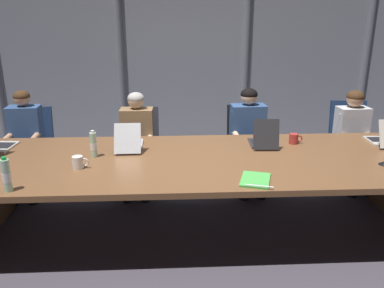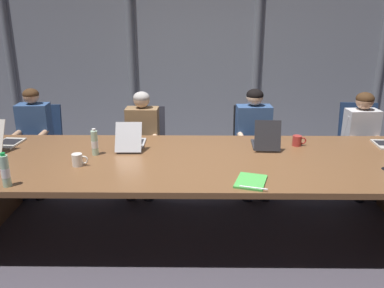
# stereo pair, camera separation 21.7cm
# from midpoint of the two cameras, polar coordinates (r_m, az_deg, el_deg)

# --- Properties ---
(ground_plane) EXTENTS (14.77, 14.77, 0.00)m
(ground_plane) POSITION_cam_midpoint_polar(r_m,az_deg,el_deg) (3.89, -0.49, -12.54)
(ground_plane) COLOR #47424C
(conference_table) EXTENTS (4.51, 1.43, 0.75)m
(conference_table) POSITION_cam_midpoint_polar(r_m,az_deg,el_deg) (3.61, -0.52, -4.13)
(conference_table) COLOR brown
(conference_table) RESTS_ON ground_plane
(curtain_backdrop) EXTENTS (7.38, 0.17, 3.11)m
(curtain_backdrop) POSITION_cam_midpoint_polar(r_m,az_deg,el_deg) (6.06, -1.73, 14.13)
(curtain_backdrop) COLOR gray
(curtain_backdrop) RESTS_ON ground_plane
(laptop_left_mid) EXTENTS (0.25, 0.46, 0.27)m
(laptop_left_mid) POSITION_cam_midpoint_polar(r_m,az_deg,el_deg) (3.90, -10.64, 0.20)
(laptop_left_mid) COLOR #BCBCC1
(laptop_left_mid) RESTS_ON conference_table
(laptop_center) EXTENTS (0.26, 0.39, 0.30)m
(laptop_center) POSITION_cam_midpoint_polar(r_m,az_deg,el_deg) (3.92, 8.72, 0.50)
(laptop_center) COLOR #2D2D33
(laptop_center) RESTS_ON conference_table
(laptop_right_mid) EXTENTS (0.26, 0.43, 0.28)m
(laptop_right_mid) POSITION_cam_midpoint_polar(r_m,az_deg,el_deg) (4.35, 24.68, 0.69)
(laptop_right_mid) COLOR beige
(laptop_right_mid) RESTS_ON conference_table
(office_chair_left_end) EXTENTS (0.60, 0.60, 0.95)m
(office_chair_left_end) POSITION_cam_midpoint_polar(r_m,az_deg,el_deg) (5.07, -23.03, -2.01)
(office_chair_left_end) COLOR navy
(office_chair_left_end) RESTS_ON ground_plane
(office_chair_left_mid) EXTENTS (0.60, 0.60, 0.93)m
(office_chair_left_mid) POSITION_cam_midpoint_polar(r_m,az_deg,el_deg) (4.79, -8.66, -1.94)
(office_chair_left_mid) COLOR #2D2D38
(office_chair_left_mid) RESTS_ON ground_plane
(office_chair_center) EXTENTS (0.60, 0.60, 0.95)m
(office_chair_center) POSITION_cam_midpoint_polar(r_m,az_deg,el_deg) (4.82, 6.53, -1.63)
(office_chair_center) COLOR black
(office_chair_center) RESTS_ON ground_plane
(office_chair_right_mid) EXTENTS (0.60, 0.60, 0.98)m
(office_chair_right_mid) POSITION_cam_midpoint_polar(r_m,az_deg,el_deg) (5.18, 20.57, -1.17)
(office_chair_right_mid) COLOR navy
(office_chair_right_mid) RESTS_ON ground_plane
(person_left_end) EXTENTS (0.38, 0.56, 1.19)m
(person_left_end) POSITION_cam_midpoint_polar(r_m,az_deg,el_deg) (4.84, -24.28, 0.78)
(person_left_end) COLOR #335184
(person_left_end) RESTS_ON ground_plane
(person_left_mid) EXTENTS (0.38, 0.55, 1.16)m
(person_left_mid) POSITION_cam_midpoint_polar(r_m,az_deg,el_deg) (4.54, -9.38, 0.95)
(person_left_mid) COLOR olive
(person_left_mid) RESTS_ON ground_plane
(person_center) EXTENTS (0.42, 0.56, 1.19)m
(person_center) POSITION_cam_midpoint_polar(r_m,az_deg,el_deg) (4.58, 6.91, 1.50)
(person_center) COLOR #335184
(person_center) RESTS_ON ground_plane
(person_right_mid) EXTENTS (0.39, 0.56, 1.16)m
(person_right_mid) POSITION_cam_midpoint_polar(r_m,az_deg,el_deg) (4.94, 21.33, 1.41)
(person_right_mid) COLOR silver
(person_right_mid) RESTS_ON ground_plane
(water_bottle_primary) EXTENTS (0.06, 0.06, 0.25)m
(water_bottle_primary) POSITION_cam_midpoint_polar(r_m,az_deg,el_deg) (3.71, -15.71, -0.15)
(water_bottle_primary) COLOR #ADD1B2
(water_bottle_primary) RESTS_ON conference_table
(water_bottle_secondary) EXTENTS (0.06, 0.06, 0.27)m
(water_bottle_secondary) POSITION_cam_midpoint_polar(r_m,az_deg,el_deg) (3.23, -27.03, -4.13)
(water_bottle_secondary) COLOR #ADD1B2
(water_bottle_secondary) RESTS_ON conference_table
(coffee_mug_near) EXTENTS (0.14, 0.09, 0.10)m
(coffee_mug_near) POSITION_cam_midpoint_polar(r_m,az_deg,el_deg) (4.06, 13.07, 0.74)
(coffee_mug_near) COLOR #B2332D
(coffee_mug_near) RESTS_ON conference_table
(coffee_mug_far) EXTENTS (0.14, 0.09, 0.11)m
(coffee_mug_far) POSITION_cam_midpoint_polar(r_m,az_deg,el_deg) (3.49, -17.87, -2.57)
(coffee_mug_far) COLOR white
(coffee_mug_far) RESTS_ON conference_table
(spiral_notepad) EXTENTS (0.30, 0.36, 0.03)m
(spiral_notepad) POSITION_cam_midpoint_polar(r_m,az_deg,el_deg) (3.12, 7.20, -5.21)
(spiral_notepad) COLOR #4CB74C
(spiral_notepad) RESTS_ON conference_table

